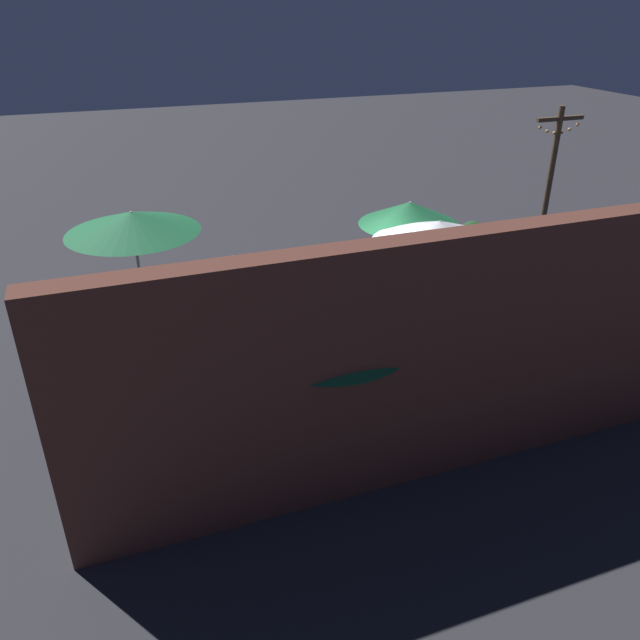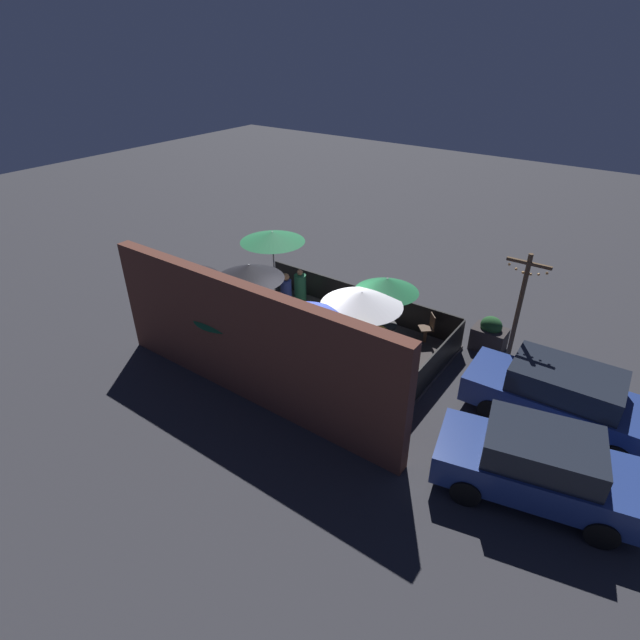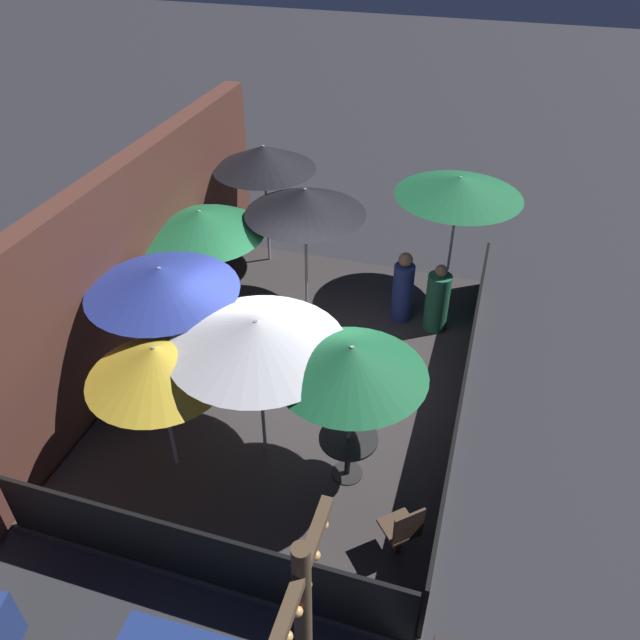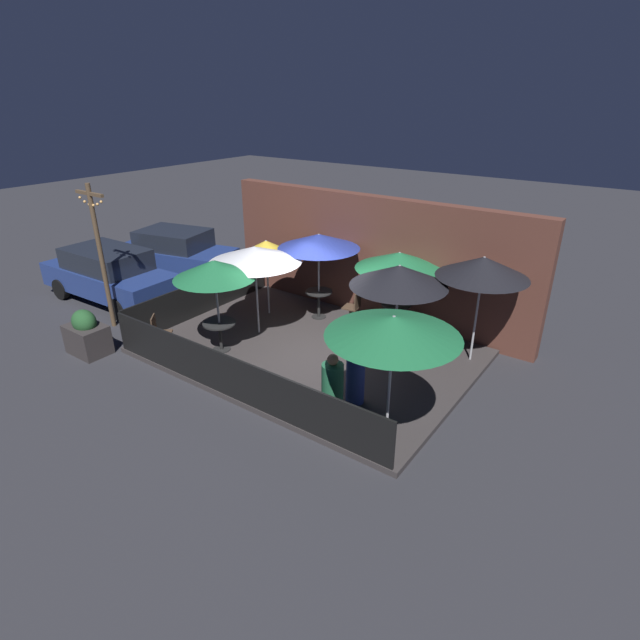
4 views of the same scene
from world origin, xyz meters
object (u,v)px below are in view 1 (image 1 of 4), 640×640
(patio_umbrella_4, at_px, (439,232))
(patio_umbrella_2, at_px, (457,272))
(dining_table_1, at_px, (404,286))
(patron_0, at_px, (211,300))
(light_post, at_px, (548,189))
(patio_umbrella_7, at_px, (146,318))
(dining_table_2, at_px, (447,367))
(patio_umbrella_3, at_px, (132,222))
(patio_umbrella_6, at_px, (234,271))
(patio_chair_1, at_px, (391,390))
(dining_table_0, at_px, (327,412))
(parked_car_0, at_px, (634,254))
(patio_umbrella_0, at_px, (328,326))
(patio_umbrella_5, at_px, (507,265))
(patron_1, at_px, (212,314))
(patio_chair_0, at_px, (428,264))
(planter_box, at_px, (470,247))
(patio_umbrella_1, at_px, (410,213))

(patio_umbrella_4, bearing_deg, patio_umbrella_2, 67.74)
(patio_umbrella_4, distance_m, dining_table_1, 1.97)
(patron_0, relative_size, light_post, 0.35)
(patio_umbrella_2, distance_m, patio_umbrella_7, 4.28)
(patio_umbrella_4, bearing_deg, dining_table_2, 67.74)
(patio_umbrella_3, distance_m, patio_umbrella_6, 2.73)
(patio_umbrella_3, relative_size, patio_chair_1, 2.58)
(patio_umbrella_6, xyz_separation_m, patron_0, (-0.03, -2.43, -1.56))
(patio_umbrella_4, distance_m, patron_0, 4.33)
(patio_umbrella_4, height_order, dining_table_0, patio_umbrella_4)
(patio_umbrella_2, height_order, light_post, light_post)
(patio_umbrella_2, bearing_deg, parked_car_0, -157.81)
(patio_umbrella_0, distance_m, patio_umbrella_3, 4.53)
(patio_umbrella_0, xyz_separation_m, patio_umbrella_3, (1.98, -4.05, 0.31))
(parked_car_0, bearing_deg, light_post, -35.30)
(patio_umbrella_5, bearing_deg, patio_umbrella_0, 16.93)
(patio_umbrella_4, xyz_separation_m, patron_1, (3.71, -1.25, -1.47))
(patio_umbrella_3, xyz_separation_m, dining_table_2, (-4.10, 3.61, -1.63))
(dining_table_1, bearing_deg, patron_0, -9.84)
(patio_umbrella_2, relative_size, patron_0, 1.78)
(patio_umbrella_6, height_order, light_post, light_post)
(patio_chair_0, bearing_deg, dining_table_0, 5.71)
(patio_umbrella_4, bearing_deg, patio_umbrella_7, 20.04)
(dining_table_1, xyz_separation_m, patio_chair_0, (-1.04, -0.93, -0.04))
(patron_0, bearing_deg, planter_box, -84.15)
(dining_table_2, bearing_deg, patio_umbrella_3, -41.34)
(patron_0, distance_m, light_post, 7.39)
(patron_1, relative_size, planter_box, 1.22)
(patio_umbrella_0, height_order, patio_umbrella_4, patio_umbrella_4)
(patio_umbrella_0, height_order, patio_umbrella_3, patio_umbrella_3)
(patio_umbrella_3, height_order, dining_table_0, patio_umbrella_3)
(dining_table_2, bearing_deg, patio_umbrella_4, -112.26)
(dining_table_0, distance_m, patio_chair_0, 5.84)
(patio_umbrella_6, bearing_deg, patron_0, -90.59)
(patio_umbrella_1, height_order, patio_umbrella_4, patio_umbrella_4)
(dining_table_2, xyz_separation_m, parked_car_0, (-5.99, -2.44, 0.13))
(dining_table_2, height_order, light_post, light_post)
(light_post, bearing_deg, patio_umbrella_3, -0.61)
(patio_umbrella_0, bearing_deg, parked_car_0, -160.37)
(parked_car_0, bearing_deg, dining_table_0, 17.66)
(planter_box, bearing_deg, patio_umbrella_3, 8.74)
(patio_umbrella_4, distance_m, patio_chair_1, 2.98)
(patron_0, xyz_separation_m, planter_box, (-6.35, -1.19, -0.21))
(patio_umbrella_0, xyz_separation_m, patio_umbrella_5, (-3.42, -1.04, -0.06))
(planter_box, bearing_deg, patio_umbrella_2, 54.11)
(patio_umbrella_6, relative_size, light_post, 0.63)
(patio_umbrella_5, bearing_deg, patio_chair_1, 18.15)
(patio_umbrella_6, bearing_deg, patron_1, -87.20)
(patio_umbrella_1, xyz_separation_m, patio_chair_0, (-1.04, -0.93, -1.52))
(dining_table_1, distance_m, patio_chair_0, 1.39)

